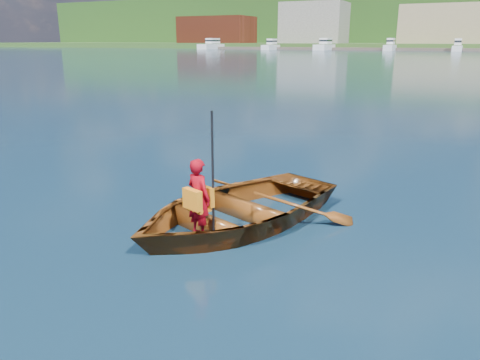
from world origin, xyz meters
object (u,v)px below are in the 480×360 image
(child_paddler, at_px, (199,198))
(dock, at_px, (448,50))
(rowboat, at_px, (236,208))
(marina_yachts, at_px, (410,46))

(child_paddler, xyz_separation_m, dock, (-2.88, 149.38, -0.30))
(rowboat, distance_m, dock, 148.51)
(child_paddler, height_order, marina_yachts, marina_yachts)
(rowboat, relative_size, dock, 0.03)
(rowboat, xyz_separation_m, child_paddler, (-0.16, -0.90, 0.43))
(rowboat, distance_m, marina_yachts, 144.41)
(child_paddler, bearing_deg, rowboat, 79.65)
(rowboat, height_order, child_paddler, child_paddler)
(child_paddler, distance_m, marina_yachts, 145.29)
(rowboat, xyz_separation_m, dock, (-3.04, 148.48, 0.13))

